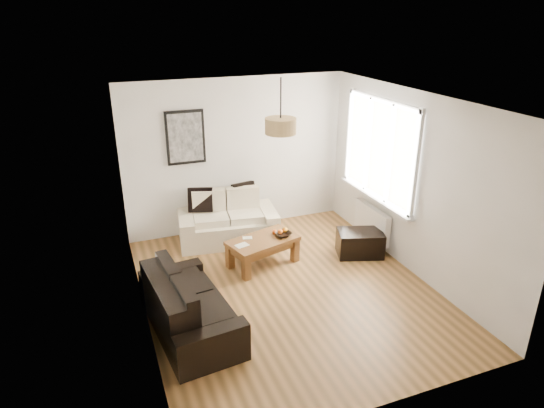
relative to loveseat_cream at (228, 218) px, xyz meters
name	(u,v)px	position (x,y,z in m)	size (l,w,h in m)	color
floor	(288,289)	(0.33, -1.78, -0.40)	(4.50, 4.50, 0.00)	brown
ceiling	(290,100)	(0.33, -1.78, 2.20)	(3.80, 4.50, 0.00)	white
wall_back	(237,156)	(0.33, 0.47, 0.90)	(3.80, 0.04, 2.60)	silver
wall_front	(390,293)	(0.33, -4.03, 0.90)	(3.80, 0.04, 2.60)	silver
wall_left	(137,225)	(-1.57, -1.78, 0.90)	(0.04, 4.50, 2.60)	silver
wall_right	(413,184)	(2.23, -1.78, 0.90)	(0.04, 4.50, 2.60)	silver
window_bay	(380,149)	(2.19, -0.98, 1.20)	(0.14, 1.90, 1.60)	white
radiator	(372,222)	(2.15, -0.98, -0.02)	(0.10, 0.90, 0.52)	white
poster	(185,137)	(-0.52, 0.44, 1.30)	(0.62, 0.04, 0.87)	black
pendant_shade	(281,126)	(0.33, -1.48, 1.83)	(0.40, 0.40, 0.20)	tan
loveseat_cream	(228,218)	(0.00, 0.00, 0.00)	(1.59, 0.87, 0.79)	beige
sofa_leather	(189,303)	(-1.10, -2.16, -0.03)	(1.68, 0.82, 0.73)	black
coffee_table	(263,252)	(0.26, -0.99, -0.19)	(1.03, 0.56, 0.42)	brown
ottoman	(360,243)	(1.78, -1.25, -0.20)	(0.69, 0.45, 0.40)	black
cushion_left	(200,200)	(-0.39, 0.19, 0.31)	(0.40, 0.12, 0.40)	black
cushion_right	(244,194)	(0.35, 0.19, 0.31)	(0.39, 0.12, 0.39)	black
fruit_bowl	(284,234)	(0.58, -1.00, 0.06)	(0.24, 0.24, 0.06)	black
orange_a	(280,232)	(0.56, -0.92, 0.07)	(0.08, 0.08, 0.08)	orange
orange_b	(285,230)	(0.65, -0.90, 0.07)	(0.09, 0.09, 0.09)	orange
orange_c	(274,232)	(0.48, -0.90, 0.07)	(0.07, 0.07, 0.07)	#D55111
papers	(242,245)	(-0.10, -1.07, 0.03)	(0.19, 0.13, 0.01)	silver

